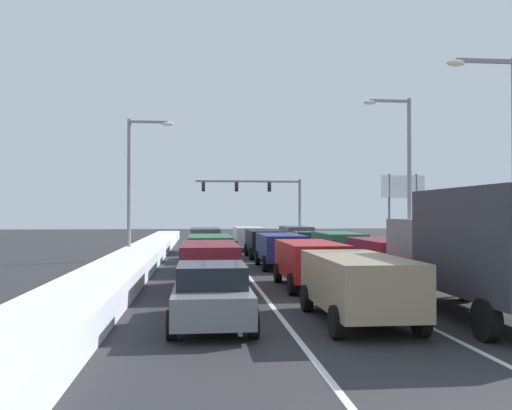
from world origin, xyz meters
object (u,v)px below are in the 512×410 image
object	(u,v)px
suv_navy_center_lane_third	(280,247)
sedan_gray_left_lane_nearest	(211,294)
suv_red_center_lane_second	(310,260)
street_lamp_right_mid	(403,166)
traffic_light_gantry	(263,193)
suv_green_left_lane_third	(210,250)
sedan_white_left_lane_fourth	(204,247)
suv_green_right_lane_third	(338,245)
suv_maroon_right_lane_second	(385,256)
street_lamp_right_near	(505,151)
roadside_sign_right	(403,195)
box_truck_right_lane_nearest	(479,246)
suv_silver_center_lane_fifth	(249,236)
suv_maroon_left_lane_second	(209,262)
suv_charcoal_right_lane_fifth	(296,235)
suv_tan_center_lane_nearest	(357,282)
street_lamp_left_mid	(135,176)
sedan_white_right_lane_fourth	(307,243)
suv_black_center_lane_fourth	(264,241)
suv_charcoal_left_lane_fifth	(205,238)

from	to	relation	value
suv_navy_center_lane_third	sedan_gray_left_lane_nearest	world-z (taller)	suv_navy_center_lane_third
suv_red_center_lane_second	street_lamp_right_mid	world-z (taller)	street_lamp_right_mid
sedan_gray_left_lane_nearest	traffic_light_gantry	bearing A→B (deg)	81.68
suv_green_left_lane_third	sedan_white_left_lane_fourth	world-z (taller)	suv_green_left_lane_third
suv_green_right_lane_third	suv_maroon_right_lane_second	bearing A→B (deg)	-89.66
street_lamp_right_near	roadside_sign_right	size ratio (longest dim) A/B	1.51
suv_green_left_lane_third	roadside_sign_right	bearing A→B (deg)	40.92
box_truck_right_lane_nearest	sedan_gray_left_lane_nearest	distance (m)	7.04
suv_silver_center_lane_fifth	suv_maroon_left_lane_second	bearing A→B (deg)	-98.94
suv_charcoal_right_lane_fifth	suv_silver_center_lane_fifth	distance (m)	4.29
suv_tan_center_lane_nearest	street_lamp_right_near	world-z (taller)	street_lamp_right_near
sedan_gray_left_lane_nearest	suv_maroon_left_lane_second	size ratio (longest dim) A/B	0.92
sedan_gray_left_lane_nearest	street_lamp_right_near	bearing A→B (deg)	25.74
street_lamp_right_near	street_lamp_left_mid	xyz separation A→B (m)	(-14.59, 13.89, -0.08)
suv_navy_center_lane_third	street_lamp_right_mid	size ratio (longest dim) A/B	0.55
sedan_gray_left_lane_nearest	suv_maroon_left_lane_second	bearing A→B (deg)	89.44
sedan_white_right_lane_fourth	suv_red_center_lane_second	distance (m)	15.78
suv_navy_center_lane_third	street_lamp_right_near	distance (m)	11.68
box_truck_right_lane_nearest	suv_charcoal_right_lane_fifth	size ratio (longest dim) A/B	1.47
suv_green_right_lane_third	street_lamp_left_mid	xyz separation A→B (m)	(-11.12, 3.56, 3.88)
sedan_white_right_lane_fourth	street_lamp_right_near	size ratio (longest dim) A/B	0.54
suv_red_center_lane_second	street_lamp_right_near	bearing A→B (deg)	-10.15
suv_black_center_lane_fourth	suv_silver_center_lane_fifth	size ratio (longest dim) A/B	1.00
suv_black_center_lane_fourth	street_lamp_right_mid	distance (m)	9.45
suv_black_center_lane_fourth	roadside_sign_right	size ratio (longest dim) A/B	0.89
suv_silver_center_lane_fifth	street_lamp_right_near	size ratio (longest dim) A/B	0.59
suv_red_center_lane_second	suv_black_center_lane_fourth	distance (m)	13.58
suv_green_left_lane_third	roadside_sign_right	xyz separation A→B (m)	(13.97, 12.11, 3.00)
street_lamp_right_mid	suv_green_right_lane_third	bearing A→B (deg)	177.13
suv_charcoal_right_lane_fifth	traffic_light_gantry	bearing A→B (deg)	93.39
sedan_white_right_lane_fourth	sedan_gray_left_lane_nearest	xyz separation A→B (m)	(-6.70, -21.85, 0.00)
suv_navy_center_lane_third	street_lamp_right_mid	distance (m)	8.33
suv_charcoal_left_lane_fifth	suv_black_center_lane_fourth	bearing A→B (deg)	-52.86
box_truck_right_lane_nearest	suv_green_left_lane_third	world-z (taller)	box_truck_right_lane_nearest
suv_silver_center_lane_fifth	street_lamp_right_near	world-z (taller)	street_lamp_right_near
sedan_gray_left_lane_nearest	sedan_white_left_lane_fourth	distance (m)	18.17
sedan_white_left_lane_fourth	street_lamp_right_mid	distance (m)	12.00
suv_charcoal_right_lane_fifth	traffic_light_gantry	distance (m)	15.00
suv_tan_center_lane_nearest	suv_charcoal_left_lane_fifth	size ratio (longest dim) A/B	1.00
suv_navy_center_lane_third	sedan_gray_left_lane_nearest	distance (m)	14.17
suv_green_right_lane_third	traffic_light_gantry	distance (m)	28.00
suv_black_center_lane_fourth	street_lamp_right_mid	world-z (taller)	street_lamp_right_mid
suv_green_right_lane_third	suv_charcoal_left_lane_fifth	world-z (taller)	same
suv_maroon_right_lane_second	suv_silver_center_lane_fifth	distance (m)	19.10
suv_green_right_lane_third	suv_charcoal_left_lane_fifth	bearing A→B (deg)	127.43
suv_charcoal_right_lane_fifth	street_lamp_left_mid	world-z (taller)	street_lamp_left_mid
suv_maroon_left_lane_second	suv_black_center_lane_fourth	bearing A→B (deg)	75.43
suv_silver_center_lane_fifth	street_lamp_right_mid	size ratio (longest dim) A/B	0.55
suv_silver_center_lane_fifth	suv_maroon_left_lane_second	size ratio (longest dim) A/B	1.00
suv_charcoal_right_lane_fifth	street_lamp_right_near	xyz separation A→B (m)	(3.44, -23.57, 3.96)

